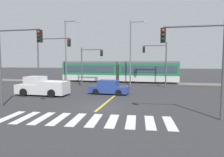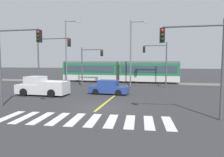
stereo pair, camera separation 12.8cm
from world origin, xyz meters
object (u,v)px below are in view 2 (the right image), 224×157
(light_rail_tram, at_px, (119,71))
(traffic_light_far_left, at_px, (89,60))
(street_lamp_west, at_px, (67,49))
(traffic_light_mid_left, at_px, (49,54))
(sedan_crossing, at_px, (109,88))
(traffic_light_near_right, at_px, (200,53))
(street_lamp_centre, at_px, (132,49))
(traffic_light_near_left, at_px, (13,53))
(pickup_truck, at_px, (42,87))
(traffic_light_far_right, at_px, (158,58))

(light_rail_tram, bearing_deg, traffic_light_far_left, -130.73)
(street_lamp_west, bearing_deg, light_rail_tram, 24.65)
(light_rail_tram, relative_size, traffic_light_mid_left, 2.77)
(light_rail_tram, bearing_deg, sedan_crossing, -85.43)
(traffic_light_far_left, bearing_deg, traffic_light_near_right, -50.48)
(traffic_light_near_right, xyz_separation_m, street_lamp_centre, (-6.00, 16.01, 1.33))
(traffic_light_mid_left, height_order, street_lamp_centre, street_lamp_centre)
(traffic_light_mid_left, xyz_separation_m, street_lamp_centre, (9.03, 7.40, 0.91))
(traffic_light_mid_left, bearing_deg, street_lamp_west, 96.72)
(sedan_crossing, relative_size, traffic_light_near_left, 0.67)
(sedan_crossing, distance_m, traffic_light_near_left, 10.22)
(traffic_light_near_left, distance_m, traffic_light_near_right, 13.29)
(traffic_light_far_left, bearing_deg, pickup_truck, -104.55)
(traffic_light_near_left, bearing_deg, street_lamp_west, 99.62)
(pickup_truck, xyz_separation_m, traffic_light_far_left, (2.27, 8.75, 2.89))
(traffic_light_near_right, bearing_deg, traffic_light_far_left, 129.52)
(sedan_crossing, distance_m, traffic_light_near_right, 11.62)
(traffic_light_far_left, bearing_deg, street_lamp_centre, 12.89)
(sedan_crossing, relative_size, traffic_light_far_left, 0.77)
(traffic_light_near_left, relative_size, traffic_light_far_left, 1.14)
(pickup_truck, height_order, traffic_light_near_left, traffic_light_near_left)
(traffic_light_near_left, bearing_deg, traffic_light_near_right, -1.90)
(traffic_light_mid_left, relative_size, street_lamp_west, 0.68)
(sedan_crossing, height_order, traffic_light_near_left, traffic_light_near_left)
(pickup_truck, relative_size, traffic_light_far_left, 0.97)
(sedan_crossing, xyz_separation_m, traffic_light_near_right, (7.58, -8.17, 3.29))
(traffic_light_far_right, height_order, traffic_light_far_left, traffic_light_far_right)
(pickup_truck, xyz_separation_m, street_lamp_west, (-1.49, 9.58, 4.67))
(traffic_light_mid_left, bearing_deg, street_lamp_centre, 39.35)
(traffic_light_near_right, relative_size, street_lamp_west, 0.61)
(traffic_light_near_left, height_order, street_lamp_west, street_lamp_west)
(sedan_crossing, relative_size, traffic_light_far_right, 0.70)
(sedan_crossing, relative_size, street_lamp_west, 0.44)
(light_rail_tram, xyz_separation_m, traffic_light_near_left, (-4.86, -18.40, 2.13))
(traffic_light_mid_left, height_order, traffic_light_near_right, traffic_light_mid_left)
(traffic_light_far_right, xyz_separation_m, traffic_light_near_right, (2.32, -15.17, -0.04))
(traffic_light_far_right, distance_m, traffic_light_near_right, 15.35)
(sedan_crossing, xyz_separation_m, street_lamp_west, (-8.25, 7.28, 4.81))
(traffic_light_mid_left, xyz_separation_m, street_lamp_west, (-0.81, 6.84, 1.10))
(traffic_light_mid_left, xyz_separation_m, traffic_light_far_right, (12.70, 6.56, -0.37))
(street_lamp_west, bearing_deg, traffic_light_near_right, -44.30)
(traffic_light_near_left, xyz_separation_m, traffic_light_far_left, (1.22, 14.18, -0.45))
(pickup_truck, relative_size, traffic_light_near_right, 0.90)
(sedan_crossing, bearing_deg, traffic_light_far_left, 124.82)
(traffic_light_far_left, distance_m, street_lamp_centre, 6.42)
(sedan_crossing, relative_size, pickup_truck, 0.80)
(traffic_light_far_right, bearing_deg, street_lamp_centre, 167.13)
(light_rail_tram, distance_m, pickup_truck, 14.31)
(light_rail_tram, distance_m, traffic_light_far_left, 5.82)
(traffic_light_mid_left, xyz_separation_m, traffic_light_near_left, (1.74, -8.17, -0.23))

